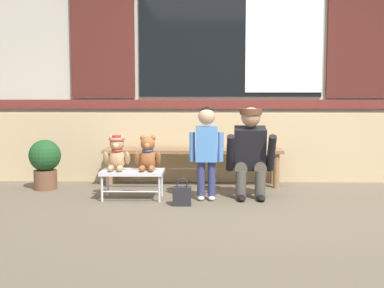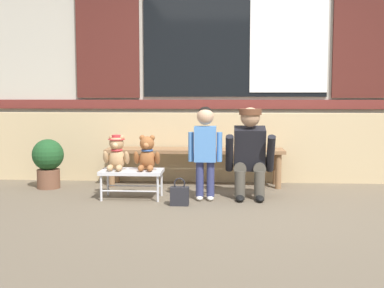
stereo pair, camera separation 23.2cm
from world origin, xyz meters
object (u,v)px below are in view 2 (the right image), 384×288
Objects in this scene: wooden_bench_long at (195,154)px; small_display_bench at (132,173)px; child_standing at (205,143)px; potted_plant at (48,161)px; teddy_bear_plain at (147,154)px; teddy_bear_with_hat at (116,153)px; handbag_on_ground at (180,196)px; adult_crouching at (251,153)px.

small_display_bench is at bearing -127.64° from wooden_bench_long.
wooden_bench_long is 1.00m from small_display_bench.
child_standing reaches higher than potted_plant.
teddy_bear_plain is (-0.45, -0.79, 0.09)m from wooden_bench_long.
teddy_bear_with_hat is (-0.77, -0.79, 0.10)m from wooden_bench_long.
teddy_bear_with_hat is 0.38× the size of child_standing.
child_standing reaches higher than handbag_on_ground.
small_display_bench is at bearing 150.99° from handbag_on_ground.
adult_crouching is 2.34m from potted_plant.
child_standing is 1.68× the size of potted_plant.
potted_plant reaches higher than wooden_bench_long.
child_standing is at bearing -79.35° from wooden_bench_long.
small_display_bench is 1.18m from potted_plant.
handbag_on_ground is (0.68, -0.29, -0.38)m from teddy_bear_with_hat.
child_standing reaches higher than teddy_bear_plain.
adult_crouching is (1.07, 0.09, 0.02)m from teddy_bear_plain.
child_standing reaches higher than adult_crouching.
teddy_bear_with_hat is 1.39m from adult_crouching.
handbag_on_ground is at bearing -23.17° from teddy_bear_with_hat.
teddy_bear_plain is at bearing -175.08° from adult_crouching.
teddy_bear_with_hat is (-0.16, 0.00, 0.21)m from small_display_bench.
child_standing reaches higher than small_display_bench.
child_standing is (0.16, -0.83, 0.22)m from wooden_bench_long.
teddy_bear_with_hat reaches higher than handbag_on_ground.
potted_plant is (-1.07, 0.50, 0.06)m from small_display_bench.
teddy_bear_with_hat is 0.83m from handbag_on_ground.
handbag_on_ground is (-0.24, -0.25, -0.50)m from child_standing.
teddy_bear_with_hat is 1.05m from potted_plant.
teddy_bear_plain is 0.38× the size of child_standing.
handbag_on_ground is (-0.08, -1.08, -0.28)m from wooden_bench_long.
teddy_bear_plain is at bearing 176.31° from child_standing.
teddy_bear_with_hat is at bearing 179.23° from small_display_bench.
adult_crouching is at bearing 4.35° from small_display_bench.
wooden_bench_long is 3.68× the size of potted_plant.
teddy_bear_plain is at bearing -0.13° from teddy_bear_with_hat.
potted_plant is at bearing 169.88° from adult_crouching.
handbag_on_ground is at bearing -94.47° from wooden_bench_long.
handbag_on_ground is (0.36, -0.29, -0.37)m from teddy_bear_plain.
teddy_bear_with_hat and teddy_bear_plain have the same top height.
handbag_on_ground is (0.52, -0.29, -0.17)m from small_display_bench.
potted_plant is (-0.91, 0.50, -0.15)m from teddy_bear_with_hat.
potted_plant is (-1.59, 0.79, 0.23)m from handbag_on_ground.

